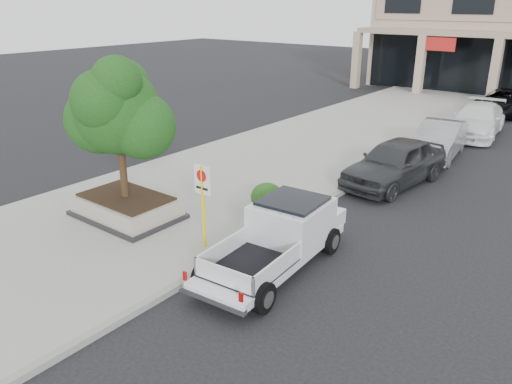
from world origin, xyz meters
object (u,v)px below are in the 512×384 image
at_px(planter, 127,207).
at_px(planter_tree, 125,111).
at_px(curb_car_c, 477,120).
at_px(curb_car_d, 504,102).
at_px(pickup_truck, 273,240).
at_px(no_parking_sign, 203,195).
at_px(curb_car_a, 395,163).
at_px(curb_car_b, 439,140).

distance_m(planter, planter_tree, 2.95).
relative_size(planter, curb_car_c, 0.60).
xyz_separation_m(planter_tree, curb_car_d, (5.02, 23.61, -2.69)).
xyz_separation_m(pickup_truck, curb_car_d, (-0.13, 23.39, -0.08)).
xyz_separation_m(no_parking_sign, curb_car_c, (2.09, 17.50, -0.85)).
bearing_deg(planter, pickup_truck, 3.98).
xyz_separation_m(planter_tree, curb_car_a, (4.94, 8.02, -2.58)).
relative_size(no_parking_sign, pickup_truck, 0.45).
height_order(no_parking_sign, curb_car_d, no_parking_sign).
bearing_deg(curb_car_b, no_parking_sign, -105.32).
relative_size(planter, pickup_truck, 0.63).
height_order(pickup_truck, curb_car_b, pickup_truck).
xyz_separation_m(curb_car_b, curb_car_d, (0.01, 11.11, -0.03)).
bearing_deg(curb_car_d, planter_tree, -96.25).
xyz_separation_m(planter, curb_car_d, (5.15, 23.76, 0.25)).
relative_size(planter_tree, curb_car_d, 0.77).
relative_size(curb_car_b, curb_car_c, 0.86).
xyz_separation_m(no_parking_sign, curb_car_a, (1.81, 8.16, -0.80)).
bearing_deg(curb_car_c, planter, -113.10).
xyz_separation_m(curb_car_a, curb_car_b, (0.07, 4.48, -0.07)).
height_order(pickup_truck, curb_car_d, pickup_truck).
height_order(planter_tree, curb_car_c, planter_tree).
distance_m(planter, curb_car_a, 9.63).
relative_size(planter, curb_car_a, 0.65).
distance_m(no_parking_sign, curb_car_b, 12.81).
distance_m(planter_tree, curb_car_d, 24.28).
relative_size(no_parking_sign, curb_car_b, 0.50).
bearing_deg(no_parking_sign, curb_car_d, 85.44).
xyz_separation_m(planter_tree, curb_car_b, (5.01, 12.50, -2.65)).
relative_size(planter_tree, curb_car_b, 0.87).
height_order(planter, curb_car_b, curb_car_b).
bearing_deg(curb_car_b, planter_tree, -118.68).
xyz_separation_m(no_parking_sign, curb_car_b, (1.89, 12.64, -0.87)).
xyz_separation_m(planter_tree, no_parking_sign, (3.13, -0.14, -1.78)).
xyz_separation_m(planter, planter_tree, (0.13, 0.15, 2.94)).
bearing_deg(curb_car_d, curb_car_c, -82.43).
relative_size(planter, planter_tree, 0.80).
height_order(curb_car_a, curb_car_c, curb_car_a).
bearing_deg(planter, curb_car_c, 73.01).
bearing_deg(pickup_truck, planter_tree, 178.17).
bearing_deg(curb_car_b, curb_car_c, 80.76).
distance_m(planter_tree, pickup_truck, 5.77).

